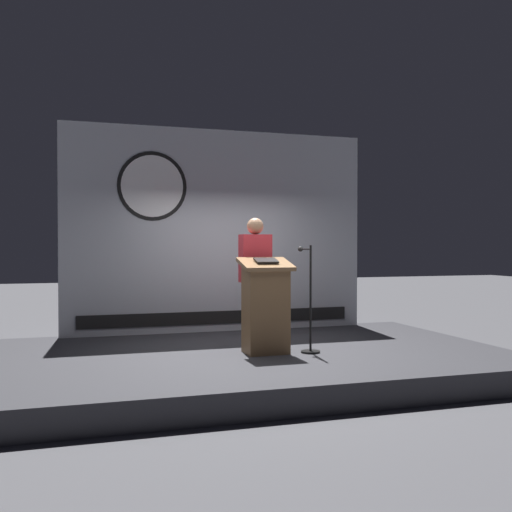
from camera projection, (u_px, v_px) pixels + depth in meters
ground_plane at (253, 374)px, 7.60m from camera, size 40.00×40.00×0.00m
stage_platform at (253, 362)px, 7.60m from camera, size 6.40×4.00×0.30m
banner_display at (217, 231)px, 9.32m from camera, size 4.80×0.12×3.16m
podium at (266, 307)px, 7.42m from camera, size 0.64×0.50×1.20m
speaker_person at (255, 281)px, 7.88m from camera, size 0.40×0.26×1.72m
microphone_stand at (309, 315)px, 7.49m from camera, size 0.24×0.50×1.35m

